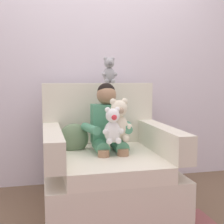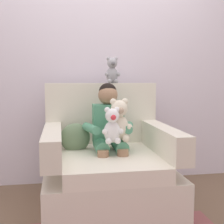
{
  "view_description": "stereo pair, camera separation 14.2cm",
  "coord_description": "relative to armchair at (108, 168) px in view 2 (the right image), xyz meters",
  "views": [
    {
      "loc": [
        -0.53,
        -2.41,
        1.08
      ],
      "look_at": [
        0.02,
        -0.05,
        0.82
      ],
      "focal_mm": 48.74,
      "sensor_mm": 36.0,
      "label": 1
    },
    {
      "loc": [
        -0.39,
        -2.44,
        1.08
      ],
      "look_at": [
        0.02,
        -0.05,
        0.82
      ],
      "focal_mm": 48.74,
      "sensor_mm": 36.0,
      "label": 2
    }
  ],
  "objects": [
    {
      "name": "armchair",
      "position": [
        0.0,
        0.0,
        0.0
      ],
      "size": [
        1.05,
        1.04,
        1.04
      ],
      "color": "silver",
      "rests_on": "ground"
    },
    {
      "name": "plush_white",
      "position": [
        0.01,
        -0.15,
        0.39
      ],
      "size": [
        0.17,
        0.14,
        0.29
      ],
      "rotation": [
        0.0,
        0.0,
        0.36
      ],
      "color": "white",
      "rests_on": "armchair"
    },
    {
      "name": "throw_pillow",
      "position": [
        -0.26,
        0.15,
        0.24
      ],
      "size": [
        0.26,
        0.13,
        0.26
      ],
      "primitive_type": "ellipsoid",
      "rotation": [
        0.0,
        0.0,
        0.04
      ],
      "color": "slate",
      "rests_on": "armchair"
    },
    {
      "name": "seated_child",
      "position": [
        0.02,
        0.05,
        0.35
      ],
      "size": [
        0.45,
        0.39,
        0.82
      ],
      "rotation": [
        0.0,
        0.0,
        -0.04
      ],
      "color": "#4C9370",
      "rests_on": "armchair"
    },
    {
      "name": "back_wall",
      "position": [
        0.0,
        0.71,
        0.98
      ],
      "size": [
        6.0,
        0.1,
        2.6
      ],
      "primitive_type": "cube",
      "color": "silver",
      "rests_on": "ground"
    },
    {
      "name": "ground_plane",
      "position": [
        0.0,
        -0.05,
        -0.32
      ],
      "size": [
        8.0,
        8.0,
        0.0
      ],
      "primitive_type": "plane",
      "color": "brown"
    },
    {
      "name": "plush_cream",
      "position": [
        0.08,
        -0.08,
        0.41
      ],
      "size": [
        0.21,
        0.17,
        0.35
      ],
      "rotation": [
        0.0,
        0.0,
        0.05
      ],
      "color": "silver",
      "rests_on": "armchair"
    },
    {
      "name": "plush_grey_on_backrest",
      "position": [
        0.11,
        0.4,
        0.83
      ],
      "size": [
        0.15,
        0.12,
        0.25
      ],
      "rotation": [
        0.0,
        0.0,
        -0.16
      ],
      "color": "#9E9EA3",
      "rests_on": "armchair"
    }
  ]
}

